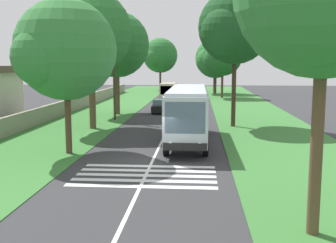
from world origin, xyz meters
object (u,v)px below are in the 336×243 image
Objects in this scene: roadside_tree_left_0 at (88,35)px; roadside_tree_right_2 at (233,29)px; trailing_car_1 at (191,102)px; roadside_tree_left_2 at (160,56)px; trailing_car_0 at (161,107)px; roadside_tree_right_0 at (221,57)px; utility_pole at (114,74)px; coach_bus at (188,112)px; roadside_tree_left_1 at (64,52)px; roadside_tree_right_3 at (214,59)px; roadside_tree_left_3 at (115,47)px; trailing_minibus_0 at (168,90)px.

roadside_tree_left_0 is 11.89m from roadside_tree_right_2.
roadside_tree_left_2 is at bearing 12.31° from trailing_car_1.
roadside_tree_right_0 is at bearing -20.89° from trailing_car_0.
utility_pole is at bearing 156.62° from roadside_tree_right_0.
coach_bus is at bearing 173.55° from roadside_tree_right_0.
roadside_tree_left_1 is 50.78m from roadside_tree_right_3.
roadside_tree_left_1 reaches higher than trailing_car_0.
roadside_tree_right_0 is (19.80, -7.56, 5.62)m from trailing_car_0.
roadside_tree_left_1 is at bearing -177.27° from roadside_tree_left_3.
roadside_tree_left_0 is at bearing 55.53° from coach_bus.
roadside_tree_left_1 is at bearing -179.65° from utility_pole.
coach_bus is at bearing -172.67° from roadside_tree_left_2.
trailing_minibus_0 is 21.91m from utility_pole.
roadside_tree_right_3 is at bearing -8.93° from trailing_car_1.
roadside_tree_right_0 is at bearing -6.45° from coach_bus.
roadside_tree_left_1 is at bearing 174.56° from trailing_minibus_0.
roadside_tree_left_3 is at bearing 159.54° from roadside_tree_right_3.
trailing_car_0 is 13.97m from roadside_tree_right_2.
trailing_minibus_0 is at bearing -5.44° from roadside_tree_left_1.
roadside_tree_left_0 reaches higher than roadside_tree_left_3.
roadside_tree_right_0 reaches higher than trailing_minibus_0.
roadside_tree_left_2 reaches higher than utility_pole.
roadside_tree_left_3 is 1.10× the size of roadside_tree_right_3.
utility_pole is (5.08, -0.99, -3.25)m from roadside_tree_left_0.
coach_bus is at bearing -179.61° from trailing_car_1.
roadside_tree_right_3 is at bearing -4.22° from coach_bus.
roadside_tree_left_0 is at bearing 158.49° from roadside_tree_right_0.
trailing_car_0 is 0.40× the size of roadside_tree_left_3.
roadside_tree_left_3 is (15.35, 8.01, 4.92)m from coach_bus.
roadside_tree_left_0 is (-26.52, 4.50, 6.09)m from trailing_minibus_0.
coach_bus is 1.86× the size of trailing_minibus_0.
utility_pole is at bearing 74.01° from roadside_tree_right_2.
roadside_tree_right_3 is (30.52, -11.39, -0.99)m from roadside_tree_left_3.
roadside_tree_left_0 is at bearing 163.99° from roadside_tree_right_3.
trailing_car_1 is at bearing -167.69° from roadside_tree_left_2.
trailing_car_1 is at bearing 13.22° from roadside_tree_right_2.
roadside_tree_left_0 is 0.98× the size of roadside_tree_right_2.
roadside_tree_left_3 is 1.27× the size of utility_pole.
coach_bus is 1.00× the size of roadside_tree_left_0.
roadside_tree_right_2 is at bearing -24.86° from coach_bus.
coach_bus is 32.35m from trailing_minibus_0.
roadside_tree_right_2 reaches higher than roadside_tree_right_0.
roadside_tree_left_1 reaches higher than coach_bus.
roadside_tree_left_3 reaches higher than roadside_tree_right_3.
trailing_minibus_0 is 23.80m from roadside_tree_left_2.
utility_pole is at bearing 170.70° from trailing_minibus_0.
trailing_minibus_0 is 27.58m from roadside_tree_left_0.
roadside_tree_left_2 is 44.48m from utility_pole.
utility_pole is (14.51, 0.09, -1.64)m from roadside_tree_left_1.
trailing_car_0 is 8.38m from utility_pole.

